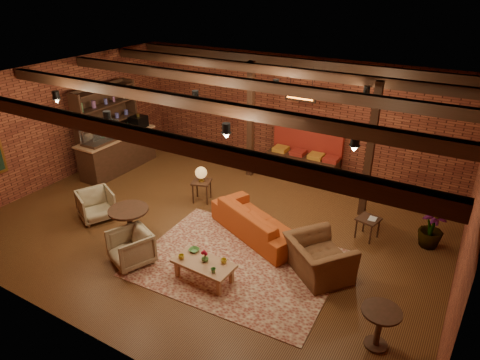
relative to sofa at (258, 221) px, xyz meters
The scene contains 27 objects.
floor 1.13m from the sofa, behind, with size 10.00×10.00×0.00m, color #3A1C0E.
ceiling 3.05m from the sofa, behind, with size 10.00×8.00×0.02m, color black.
wall_back 4.39m from the sofa, 104.80° to the left, with size 10.00×0.02×3.20m, color maroon.
wall_front 4.27m from the sofa, 105.25° to the right, with size 10.00×0.02×3.20m, color maroon.
wall_left 6.20m from the sofa, behind, with size 0.02×8.00×3.20m, color maroon.
wall_right 4.12m from the sofa, ahead, with size 0.02×8.00×3.20m, color maroon.
ceiling_beams 2.94m from the sofa, behind, with size 9.80×6.40×0.22m, color black, non-canonical shape.
ceiling_pipe 3.19m from the sofa, 122.85° to the left, with size 0.12×0.12×9.60m, color black.
post_left 3.39m from the sofa, 122.15° to the left, with size 0.16×0.16×3.20m, color black.
post_right 2.97m from the sofa, 50.06° to the left, with size 0.16×0.16×3.20m, color black.
service_counter 5.30m from the sofa, 168.40° to the left, with size 0.80×2.50×1.60m, color black, non-canonical shape.
plant_counter 5.30m from the sofa, 166.03° to the left, with size 0.35×0.39×0.30m, color #337F33.
shelving_hutch 5.76m from the sofa, 168.22° to the left, with size 0.52×2.00×2.40m, color black, non-canonical shape.
banquette 3.65m from the sofa, 97.46° to the left, with size 2.10×0.70×1.00m, color maroon, non-canonical shape.
service_sign 3.77m from the sofa, 98.51° to the left, with size 0.86×0.06×0.30m, color orange.
ceiling_spotlights 2.74m from the sofa, behind, with size 6.40×4.40×0.28m, color black, non-canonical shape.
rug 1.18m from the sofa, 83.41° to the right, with size 3.81×2.91×0.01m, color maroon.
sofa is the anchor object (origin of this frame).
coffee_table 1.87m from the sofa, 94.60° to the right, with size 1.18×0.63×0.65m.
side_table_lamp 2.10m from the sofa, 161.07° to the left, with size 0.57×0.57×0.93m.
round_table_left 2.72m from the sofa, 141.86° to the right, with size 0.82×0.82×0.86m.
armchair_a 3.82m from the sofa, 160.38° to the right, with size 0.75×0.70×0.77m, color beige.
armchair_b 2.74m from the sofa, 128.14° to the right, with size 0.75×0.70×0.77m, color beige.
armchair_right 1.78m from the sofa, 21.48° to the right, with size 1.16×0.75×1.02m, color brown.
side_table_book 2.38m from the sofa, 27.50° to the left, with size 0.52×0.52×0.51m.
round_table_right 3.57m from the sofa, 30.92° to the right, with size 0.60×0.60×0.71m.
plant_tall 3.76m from the sofa, 23.38° to the left, with size 1.51×1.51×2.70m, color #4C7F4C.
Camera 1 is at (4.77, -7.16, 5.23)m, focal length 32.00 mm.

